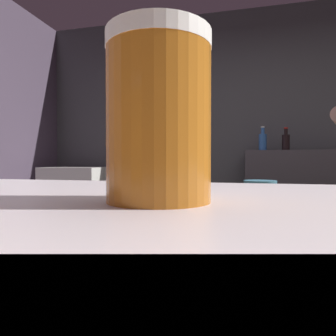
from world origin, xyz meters
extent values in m
cube|color=#47474A|center=(0.00, 2.20, 1.35)|extent=(5.20, 0.10, 2.70)
cube|color=#3F3A40|center=(0.23, 1.92, 0.59)|extent=(0.97, 0.36, 1.17)
cube|color=white|center=(-2.03, 1.75, 0.50)|extent=(0.64, 0.55, 1.01)
cube|color=#262626|center=(-1.81, 1.46, 0.55)|extent=(0.03, 0.03, 0.36)
cube|color=#D84C4C|center=(-2.13, 1.47, 0.62)|extent=(0.10, 0.01, 0.12)
cylinder|color=teal|center=(-0.16, 0.89, 0.91)|extent=(0.22, 0.22, 0.06)
cylinder|color=#B6661C|center=(-0.33, -1.00, 1.10)|extent=(0.08, 0.08, 0.11)
cylinder|color=white|center=(-0.33, -1.00, 1.16)|extent=(0.08, 0.08, 0.01)
cylinder|color=black|center=(0.13, 1.87, 1.25)|extent=(0.07, 0.07, 0.15)
cylinder|color=black|center=(0.13, 1.87, 1.35)|extent=(0.03, 0.03, 0.06)
cylinder|color=red|center=(0.13, 1.87, 1.39)|extent=(0.04, 0.04, 0.01)
cylinder|color=#2E5CA1|center=(-0.09, 1.86, 1.25)|extent=(0.07, 0.07, 0.16)
cylinder|color=#2E5CA1|center=(-0.09, 1.86, 1.36)|extent=(0.03, 0.03, 0.06)
cylinder|color=silver|center=(-0.09, 1.86, 1.40)|extent=(0.04, 0.04, 0.01)
camera|label=1|loc=(-0.27, -1.22, 1.07)|focal=32.38mm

